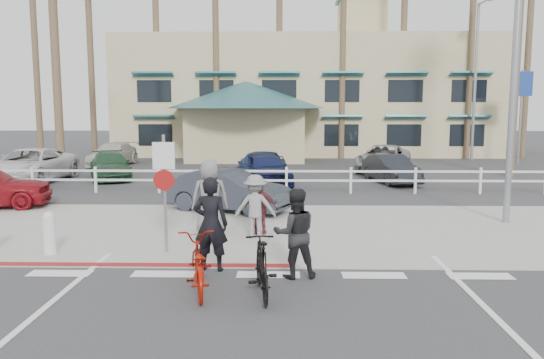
{
  "coord_description": "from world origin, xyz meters",
  "views": [
    {
      "loc": [
        0.28,
        -9.14,
        3.14
      ],
      "look_at": [
        0.01,
        3.21,
        1.5
      ],
      "focal_mm": 35.0,
      "sensor_mm": 36.0,
      "label": 1
    }
  ],
  "objects_px": {
    "bike_red": "(198,265)",
    "bike_black": "(262,267)",
    "car_white_sedan": "(228,190)",
    "sign_post": "(165,188)"
  },
  "relations": [
    {
      "from": "bike_red",
      "to": "bike_black",
      "type": "distance_m",
      "value": 1.14
    },
    {
      "from": "sign_post",
      "to": "bike_black",
      "type": "xyz_separation_m",
      "value": [
        2.22,
        -2.73,
        -0.94
      ]
    },
    {
      "from": "bike_red",
      "to": "bike_black",
      "type": "bearing_deg",
      "value": 157.86
    },
    {
      "from": "bike_black",
      "to": "car_white_sedan",
      "type": "xyz_separation_m",
      "value": [
        -1.35,
        7.57,
        0.14
      ]
    },
    {
      "from": "bike_red",
      "to": "car_white_sedan",
      "type": "distance_m",
      "value": 7.38
    },
    {
      "from": "bike_red",
      "to": "car_white_sedan",
      "type": "xyz_separation_m",
      "value": [
        -0.24,
        7.37,
        0.17
      ]
    },
    {
      "from": "bike_red",
      "to": "bike_black",
      "type": "relative_size",
      "value": 1.08
    },
    {
      "from": "bike_red",
      "to": "bike_black",
      "type": "xyz_separation_m",
      "value": [
        1.12,
        -0.2,
        0.03
      ]
    },
    {
      "from": "car_white_sedan",
      "to": "sign_post",
      "type": "bearing_deg",
      "value": -166.61
    },
    {
      "from": "sign_post",
      "to": "car_white_sedan",
      "type": "height_order",
      "value": "sign_post"
    }
  ]
}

